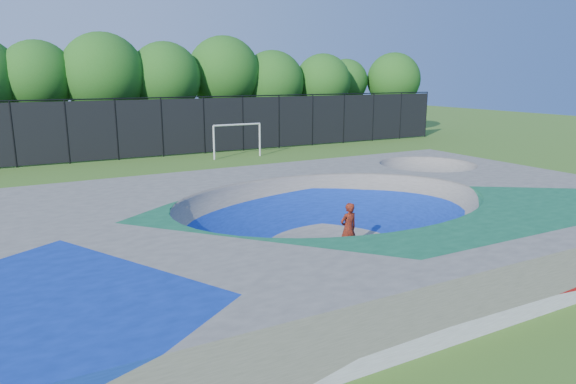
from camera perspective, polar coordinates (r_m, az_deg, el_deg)
ground at (r=17.54m, az=5.06°, el=-5.38°), size 120.00×120.00×0.00m
skate_deck at (r=17.32m, az=5.11°, el=-3.03°), size 22.00×14.00×1.50m
skater at (r=16.04m, az=6.72°, el=-4.07°), size 0.62×0.42×1.66m
skateboard at (r=16.29m, az=6.65°, el=-6.77°), size 0.79×0.24×0.05m
soccer_goal at (r=34.89m, az=-5.66°, el=6.41°), size 3.48×0.12×2.30m
fence at (r=36.19m, az=-13.83°, el=7.13°), size 48.09×0.09×4.04m
treeline at (r=40.78m, az=-15.43°, el=12.00°), size 52.75×6.88×8.60m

